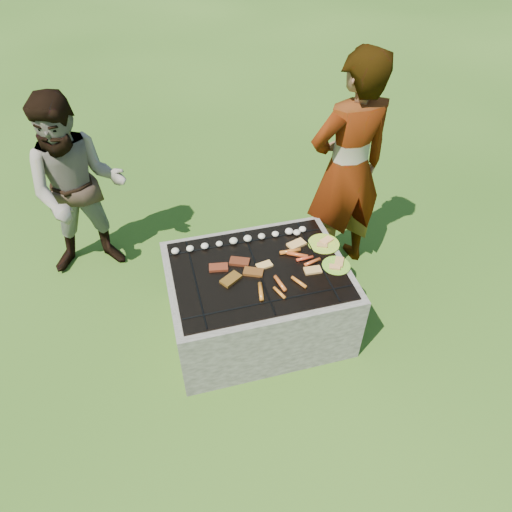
{
  "coord_description": "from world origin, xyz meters",
  "views": [
    {
      "loc": [
        -0.62,
        -2.27,
        2.88
      ],
      "look_at": [
        0.0,
        0.05,
        0.7
      ],
      "focal_mm": 32.0,
      "sensor_mm": 36.0,
      "label": 1
    }
  ],
  "objects_px": {
    "plate_far": "(324,244)",
    "cook": "(347,170)",
    "fire_pit": "(258,301)",
    "plate_near": "(336,265)",
    "bystander": "(79,190)"
  },
  "relations": [
    {
      "from": "cook",
      "to": "fire_pit",
      "type": "bearing_deg",
      "value": 25.39
    },
    {
      "from": "cook",
      "to": "bystander",
      "type": "height_order",
      "value": "cook"
    },
    {
      "from": "plate_far",
      "to": "bystander",
      "type": "bearing_deg",
      "value": 152.19
    },
    {
      "from": "plate_far",
      "to": "fire_pit",
      "type": "bearing_deg",
      "value": -165.46
    },
    {
      "from": "fire_pit",
      "to": "cook",
      "type": "relative_size",
      "value": 0.68
    },
    {
      "from": "plate_near",
      "to": "cook",
      "type": "bearing_deg",
      "value": 64.05
    },
    {
      "from": "plate_far",
      "to": "cook",
      "type": "distance_m",
      "value": 0.64
    },
    {
      "from": "cook",
      "to": "bystander",
      "type": "xyz_separation_m",
      "value": [
        -2.1,
        0.5,
        -0.15
      ]
    },
    {
      "from": "fire_pit",
      "to": "bystander",
      "type": "bearing_deg",
      "value": 138.21
    },
    {
      "from": "fire_pit",
      "to": "cook",
      "type": "xyz_separation_m",
      "value": [
        0.89,
        0.57,
        0.67
      ]
    },
    {
      "from": "bystander",
      "to": "fire_pit",
      "type": "bearing_deg",
      "value": -39.94
    },
    {
      "from": "fire_pit",
      "to": "bystander",
      "type": "height_order",
      "value": "bystander"
    },
    {
      "from": "plate_near",
      "to": "bystander",
      "type": "relative_size",
      "value": 0.16
    },
    {
      "from": "plate_far",
      "to": "plate_near",
      "type": "height_order",
      "value": "same"
    },
    {
      "from": "fire_pit",
      "to": "plate_near",
      "type": "bearing_deg",
      "value": -10.38
    }
  ]
}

